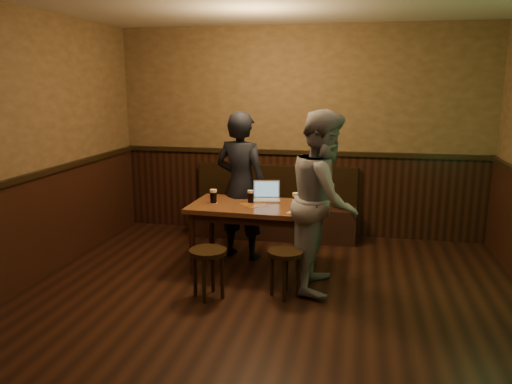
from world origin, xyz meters
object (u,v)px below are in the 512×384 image
object	(u,v)px
pint_left	(213,196)
person_grey	(324,201)
pint_mid	(251,197)
laptop	(267,195)
stool_left	(208,259)
pub_table	(255,213)
person_suit	(241,186)
bench	(274,214)
stool_right	(286,260)
pint_right	(296,200)

from	to	relation	value
pint_left	person_grey	world-z (taller)	person_grey
pint_mid	laptop	xyz separation A→B (m)	(0.15, 0.18, -0.02)
stool_left	pint_left	xyz separation A→B (m)	(-0.18, 0.80, 0.44)
pub_table	stool_left	size ratio (longest dim) A/B	2.91
pint_mid	person_suit	distance (m)	0.37
pub_table	laptop	size ratio (longest dim) A/B	4.14
laptop	person_grey	distance (m)	0.90
bench	pint_left	distance (m)	1.48
stool_left	pint_mid	size ratio (longest dim) A/B	3.38
stool_left	stool_right	xyz separation A→B (m)	(0.73, 0.18, -0.02)
pint_right	laptop	world-z (taller)	laptop
pint_left	laptop	distance (m)	0.61
bench	pint_mid	size ratio (longest dim) A/B	15.18
pub_table	laptop	distance (m)	0.30
laptop	stool_right	bearing A→B (deg)	-79.41
pub_table	pint_mid	world-z (taller)	pint_mid
bench	pint_mid	distance (m)	1.32
pint_left	pint_mid	world-z (taller)	pint_left
bench	pint_right	distance (m)	1.52
stool_right	pint_right	bearing A→B (deg)	87.89
bench	person_suit	size ratio (longest dim) A/B	1.26
pint_mid	laptop	distance (m)	0.23
bench	person_grey	xyz separation A→B (m)	(0.78, -1.60, 0.59)
pub_table	stool_left	world-z (taller)	pub_table
person_suit	person_grey	world-z (taller)	person_grey
pint_left	bench	bearing A→B (deg)	70.60
pint_left	person_suit	size ratio (longest dim) A/B	0.09
pint_mid	person_grey	bearing A→B (deg)	-24.83
stool_left	pint_left	distance (m)	0.93
stool_right	pub_table	bearing A→B (deg)	124.24
stool_left	person_suit	xyz separation A→B (m)	(0.04, 1.21, 0.48)
stool_right	pint_left	distance (m)	1.19
stool_left	pint_left	bearing A→B (deg)	102.49
pint_mid	person_suit	xyz separation A→B (m)	(-0.18, 0.31, 0.05)
pint_right	person_suit	bearing A→B (deg)	148.07
pub_table	pint_mid	distance (m)	0.19
stool_left	stool_right	distance (m)	0.75
pub_table	pint_right	size ratio (longest dim) A/B	8.50
pub_table	pint_left	size ratio (longest dim) A/B	9.08
pint_right	laptop	distance (m)	0.49
stool_left	person_suit	size ratio (longest dim) A/B	0.28
bench	pub_table	bearing A→B (deg)	-90.00
pint_mid	stool_right	bearing A→B (deg)	-55.00
pint_mid	person_suit	world-z (taller)	person_suit
pint_right	person_grey	xyz separation A→B (m)	(0.31, -0.26, 0.07)
pint_right	person_grey	size ratio (longest dim) A/B	0.09
stool_left	pint_right	world-z (taller)	pint_right
pint_mid	bench	bearing A→B (deg)	87.24
bench	pub_table	distance (m)	1.33
pub_table	pint_left	distance (m)	0.49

